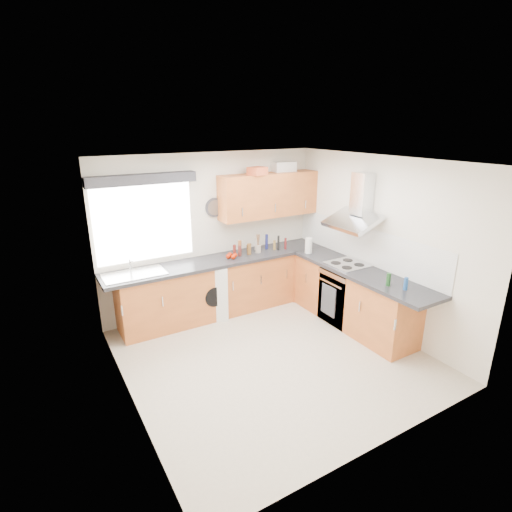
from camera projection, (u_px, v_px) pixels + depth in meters
ground_plane at (272, 356)px, 5.24m from camera, size 3.60×3.60×0.00m
ceiling at (275, 161)px, 4.44m from camera, size 3.60×3.60×0.02m
wall_back at (212, 233)px, 6.31m from camera, size 3.60×0.02×2.50m
wall_front at (389, 330)px, 3.37m from camera, size 3.60×0.02×2.50m
wall_left at (122, 298)px, 3.98m from camera, size 0.02×3.60×2.50m
wall_right at (379, 245)px, 5.71m from camera, size 0.02×3.60×2.50m
window at (144, 223)px, 5.70m from camera, size 1.40×0.02×1.10m
window_blind at (142, 179)px, 5.43m from camera, size 1.50×0.18×0.14m
splashback at (363, 244)px, 5.97m from camera, size 0.01×3.00×0.54m
base_cab_back at (216, 288)px, 6.29m from camera, size 3.00×0.58×0.86m
base_cab_corner at (298, 270)px, 7.05m from camera, size 0.60×0.60×0.86m
base_cab_right at (352, 298)px, 5.95m from camera, size 0.58×2.10×0.86m
worktop_back at (221, 260)px, 6.18m from camera, size 3.60×0.62×0.05m
worktop_right at (362, 272)px, 5.68m from camera, size 0.62×2.42×0.05m
sink at (134, 272)px, 5.52m from camera, size 0.84×0.46×0.10m
oven at (345, 295)px, 6.07m from camera, size 0.56×0.58×0.85m
hob_plate at (347, 264)px, 5.91m from camera, size 0.52×0.52×0.01m
extractor_hood at (357, 207)px, 5.69m from camera, size 0.52×0.78×0.66m
upper_cabinets at (269, 195)px, 6.45m from camera, size 1.70×0.35×0.70m
washing_machine at (207, 290)px, 6.22m from camera, size 0.73×0.71×0.86m
wall_clock at (215, 208)px, 6.17m from camera, size 0.30×0.04×0.30m
casserole at (283, 166)px, 6.55m from camera, size 0.39×0.29×0.16m
storage_box at (257, 171)px, 6.10m from camera, size 0.31×0.28×0.12m
utensil_pot at (258, 249)px, 6.46m from camera, size 0.11×0.11×0.13m
kitchen_roll at (309, 245)px, 6.42m from camera, size 0.12×0.12×0.25m
tomato_cluster at (232, 256)px, 6.20m from camera, size 0.21×0.21×0.07m
jar_0 at (240, 251)px, 6.27m from camera, size 0.05×0.05×0.17m
jar_1 at (240, 248)px, 6.29m from camera, size 0.06×0.06×0.25m
jar_2 at (249, 249)px, 6.35m from camera, size 0.07×0.07×0.18m
jar_3 at (267, 242)px, 6.63m from camera, size 0.05×0.05×0.25m
jar_4 at (278, 243)px, 6.56m from camera, size 0.04×0.04×0.25m
jar_5 at (274, 245)px, 6.59m from camera, size 0.04×0.04×0.16m
jar_6 at (234, 250)px, 6.30m from camera, size 0.05×0.05×0.18m
jar_7 at (248, 248)px, 6.56m from camera, size 0.06×0.06×0.09m
jar_8 at (285, 244)px, 6.61m from camera, size 0.04×0.04×0.19m
jar_9 at (256, 244)px, 6.58m from camera, size 0.05×0.05×0.19m
bottle_0 at (406, 284)px, 5.00m from camera, size 0.05×0.05×0.17m
bottle_1 at (388, 279)px, 5.13m from camera, size 0.06×0.06×0.17m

